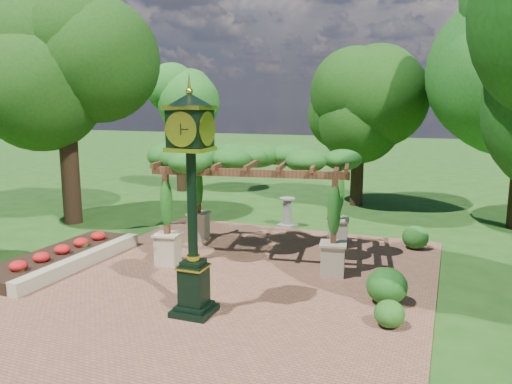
% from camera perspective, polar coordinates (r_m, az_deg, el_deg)
% --- Properties ---
extents(ground, '(120.00, 120.00, 0.00)m').
position_cam_1_polar(ground, '(12.57, -4.28, -11.83)').
color(ground, '#1E4714').
rests_on(ground, ground).
extents(brick_plaza, '(10.00, 12.00, 0.04)m').
position_cam_1_polar(brick_plaza, '(13.40, -2.39, -10.28)').
color(brick_plaza, brown).
rests_on(brick_plaza, ground).
extents(border_wall, '(0.35, 5.00, 0.40)m').
position_cam_1_polar(border_wall, '(15.33, -19.26, -7.49)').
color(border_wall, '#C6B793').
rests_on(border_wall, ground).
extents(flower_bed, '(1.50, 5.00, 0.36)m').
position_cam_1_polar(flower_bed, '(15.92, -21.73, -7.07)').
color(flower_bed, red).
rests_on(flower_bed, ground).
extents(pedestal_clock, '(1.00, 1.00, 4.97)m').
position_cam_1_polar(pedestal_clock, '(10.77, -7.39, 0.82)').
color(pedestal_clock, black).
rests_on(pedestal_clock, brick_plaza).
extents(pergola, '(6.06, 4.37, 3.49)m').
position_cam_1_polar(pergola, '(15.09, 0.19, 3.21)').
color(pergola, '#BFB38E').
rests_on(pergola, brick_plaza).
extents(sundial, '(0.75, 0.75, 1.13)m').
position_cam_1_polar(sundial, '(19.13, 3.59, -2.54)').
color(sundial, gray).
rests_on(sundial, ground).
extents(shrub_front, '(0.79, 0.79, 0.58)m').
position_cam_1_polar(shrub_front, '(11.14, 15.00, -13.30)').
color(shrub_front, '#225819').
rests_on(shrub_front, brick_plaza).
extents(shrub_mid, '(1.08, 1.08, 0.86)m').
position_cam_1_polar(shrub_mid, '(12.27, 14.72, -10.35)').
color(shrub_mid, '#1C5317').
rests_on(shrub_mid, brick_plaza).
extents(shrub_back, '(1.09, 1.09, 0.76)m').
position_cam_1_polar(shrub_back, '(16.97, 17.75, -4.94)').
color(shrub_back, '#205819').
rests_on(shrub_back, brick_plaza).
extents(tree_west_near, '(4.57, 4.57, 9.19)m').
position_cam_1_polar(tree_west_near, '(20.66, -21.22, 13.97)').
color(tree_west_near, '#341F14').
rests_on(tree_west_near, ground).
extents(tree_west_far, '(3.00, 3.00, 6.84)m').
position_cam_1_polar(tree_west_far, '(26.87, -8.65, 9.99)').
color(tree_west_far, black).
rests_on(tree_west_far, ground).
extents(tree_north, '(3.90, 3.90, 6.43)m').
position_cam_1_polar(tree_north, '(23.27, 11.73, 9.27)').
color(tree_north, '#322214').
rests_on(tree_north, ground).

